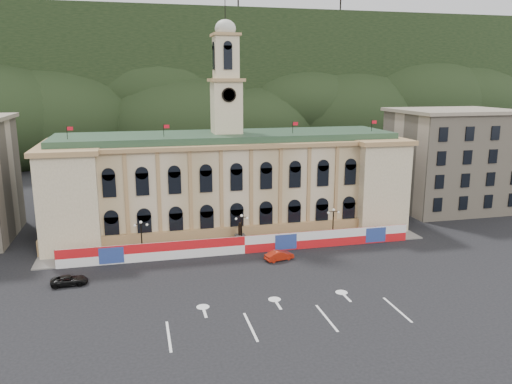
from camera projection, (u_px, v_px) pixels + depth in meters
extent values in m
plane|color=black|center=(273.00, 297.00, 55.88)|extent=(260.00, 260.00, 0.00)
cube|color=black|center=(174.00, 85.00, 174.28)|extent=(230.00, 70.00, 44.00)
cube|color=#595651|center=(287.00, 60.00, 161.60)|extent=(22.00, 8.00, 14.00)
cube|color=#595651|center=(9.00, 72.00, 141.53)|extent=(16.00, 7.00, 10.00)
cylinder|color=black|center=(341.00, 0.00, 166.52)|extent=(0.50, 0.50, 20.00)
cube|color=beige|center=(227.00, 186.00, 80.89)|extent=(55.00, 15.00, 14.00)
cube|color=#AA8352|center=(237.00, 234.00, 74.77)|extent=(56.00, 0.80, 2.40)
cube|color=#AA8352|center=(227.00, 141.00, 79.28)|extent=(56.20, 16.20, 0.60)
cube|color=#2D4B33|center=(227.00, 137.00, 79.12)|extent=(53.00, 13.00, 1.20)
cube|color=beige|center=(74.00, 195.00, 74.54)|extent=(8.00, 17.00, 14.00)
cube|color=beige|center=(363.00, 180.00, 85.33)|extent=(8.00, 17.00, 14.00)
cube|color=beige|center=(226.00, 107.00, 78.11)|extent=(4.40, 4.40, 8.00)
cube|color=#AA8352|center=(226.00, 80.00, 77.19)|extent=(5.20, 5.20, 0.50)
cube|color=beige|center=(226.00, 58.00, 76.46)|extent=(3.60, 3.60, 6.50)
cube|color=#AA8352|center=(225.00, 35.00, 75.71)|extent=(4.20, 4.20, 0.40)
cylinder|color=black|center=(229.00, 95.00, 75.49)|extent=(2.20, 0.20, 2.20)
ellipsoid|color=beige|center=(225.00, 29.00, 75.51)|extent=(3.20, 3.20, 2.72)
cylinder|color=black|center=(225.00, 6.00, 74.81)|extent=(0.12, 0.12, 5.00)
cube|color=tan|center=(451.00, 161.00, 93.16)|extent=(20.00, 16.00, 18.00)
cube|color=gray|center=(455.00, 111.00, 91.11)|extent=(21.00, 17.00, 0.60)
cube|color=red|center=(245.00, 245.00, 69.83)|extent=(50.00, 0.25, 2.50)
cube|color=navy|center=(111.00, 256.00, 65.56)|extent=(3.20, 0.05, 2.20)
cube|color=navy|center=(286.00, 242.00, 71.07)|extent=(3.20, 0.05, 2.20)
cube|color=navy|center=(376.00, 235.00, 74.29)|extent=(3.20, 0.05, 2.20)
cube|color=slate|center=(241.00, 247.00, 72.69)|extent=(56.00, 5.50, 0.16)
cube|color=#595651|center=(240.00, 241.00, 72.75)|extent=(1.40, 1.40, 1.80)
cylinder|color=black|center=(240.00, 230.00, 72.37)|extent=(0.60, 0.60, 1.60)
sphere|color=black|center=(240.00, 224.00, 72.18)|extent=(0.44, 0.44, 0.44)
cylinder|color=black|center=(143.00, 256.00, 68.75)|extent=(0.44, 0.44, 0.30)
cylinder|color=black|center=(142.00, 240.00, 68.26)|extent=(0.18, 0.18, 4.80)
cube|color=black|center=(141.00, 224.00, 67.75)|extent=(1.60, 0.08, 0.08)
sphere|color=silver|center=(135.00, 225.00, 67.60)|extent=(0.36, 0.36, 0.36)
sphere|color=silver|center=(147.00, 225.00, 67.97)|extent=(0.36, 0.36, 0.36)
sphere|color=silver|center=(141.00, 222.00, 67.69)|extent=(0.40, 0.40, 0.40)
cylinder|color=black|center=(242.00, 248.00, 71.96)|extent=(0.44, 0.44, 0.30)
cylinder|color=black|center=(242.00, 233.00, 71.47)|extent=(0.18, 0.18, 4.80)
cube|color=black|center=(242.00, 217.00, 70.96)|extent=(1.60, 0.08, 0.08)
sphere|color=silver|center=(236.00, 219.00, 70.81)|extent=(0.36, 0.36, 0.36)
sphere|color=silver|center=(247.00, 218.00, 71.18)|extent=(0.36, 0.36, 0.36)
sphere|color=silver|center=(242.00, 216.00, 70.91)|extent=(0.40, 0.40, 0.40)
cylinder|color=black|center=(332.00, 241.00, 75.18)|extent=(0.44, 0.44, 0.30)
cylinder|color=black|center=(333.00, 226.00, 74.68)|extent=(0.18, 0.18, 4.80)
cube|color=black|center=(333.00, 211.00, 74.18)|extent=(1.60, 0.08, 0.08)
sphere|color=silver|center=(328.00, 213.00, 74.03)|extent=(0.36, 0.36, 0.36)
sphere|color=silver|center=(338.00, 212.00, 74.39)|extent=(0.36, 0.36, 0.36)
sphere|color=silver|center=(334.00, 210.00, 74.12)|extent=(0.40, 0.40, 0.40)
imported|color=#A41D0B|center=(279.00, 256.00, 67.30)|extent=(3.37, 4.70, 1.32)
imported|color=black|center=(69.00, 280.00, 59.16)|extent=(2.36, 4.42, 1.18)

